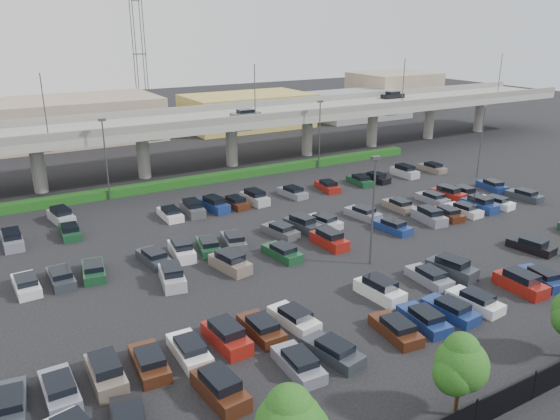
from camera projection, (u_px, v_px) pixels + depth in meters
name	position (u px, v px, depth m)	size (l,w,h in m)	color
ground	(321.00, 236.00, 57.33)	(280.00, 280.00, 0.00)	black
overpass	(199.00, 124.00, 81.05)	(150.00, 13.00, 15.80)	gray
hedge	(222.00, 177.00, 77.55)	(66.00, 1.60, 1.10)	#1B4313
parked_cars	(344.00, 244.00, 53.67)	(62.99, 41.66, 1.67)	white
light_poles	(278.00, 180.00, 54.96)	(66.90, 48.38, 10.30)	#45454A
distant_buildings	(201.00, 112.00, 112.44)	(138.00, 24.00, 9.00)	gray
comm_tower	(139.00, 51.00, 114.51)	(2.40, 2.40, 30.00)	#45454A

